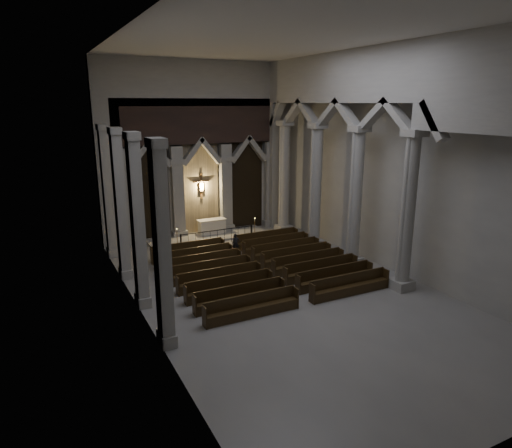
# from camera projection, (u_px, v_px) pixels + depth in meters

# --- Properties ---
(room) EXTENTS (24.00, 24.10, 12.00)m
(room) POSITION_uv_depth(u_px,v_px,m) (286.00, 139.00, 21.13)
(room) COLOR gray
(room) RESTS_ON ground
(sanctuary_wall) EXTENTS (14.00, 0.77, 12.00)m
(sanctuary_wall) POSITION_uv_depth(u_px,v_px,m) (201.00, 142.00, 31.34)
(sanctuary_wall) COLOR #A9A69D
(sanctuary_wall) RESTS_ON ground
(right_arcade) EXTENTS (1.00, 24.00, 12.00)m
(right_arcade) POSITION_uv_depth(u_px,v_px,m) (361.00, 129.00, 24.61)
(right_arcade) COLOR #A9A69D
(right_arcade) RESTS_ON ground
(left_pilasters) EXTENTS (0.60, 13.00, 8.03)m
(left_pilasters) POSITION_uv_depth(u_px,v_px,m) (128.00, 215.00, 22.16)
(left_pilasters) COLOR #A9A69D
(left_pilasters) RESTS_ON ground
(sanctuary_step) EXTENTS (8.50, 2.60, 0.15)m
(sanctuary_step) POSITION_uv_depth(u_px,v_px,m) (208.00, 236.00, 32.21)
(sanctuary_step) COLOR #A9A69D
(sanctuary_step) RESTS_ON ground
(altar) EXTENTS (2.03, 0.81, 1.03)m
(altar) POSITION_uv_depth(u_px,v_px,m) (212.00, 226.00, 32.60)
(altar) COLOR silver
(altar) RESTS_ON sanctuary_step
(altar_rail) EXTENTS (5.18, 0.09, 1.02)m
(altar_rail) POSITION_uv_depth(u_px,v_px,m) (217.00, 234.00, 30.54)
(altar_rail) COLOR black
(altar_rail) RESTS_ON ground
(candle_stand_left) EXTENTS (0.21, 0.21, 1.24)m
(candle_stand_left) POSITION_uv_depth(u_px,v_px,m) (177.00, 242.00, 30.08)
(candle_stand_left) COLOR olive
(candle_stand_left) RESTS_ON ground
(candle_stand_right) EXTENTS (0.22, 0.22, 1.32)m
(candle_stand_right) POSITION_uv_depth(u_px,v_px,m) (255.00, 231.00, 32.46)
(candle_stand_right) COLOR olive
(candle_stand_right) RESTS_ON ground
(pews) EXTENTS (9.96, 9.27, 1.02)m
(pews) POSITION_uv_depth(u_px,v_px,m) (261.00, 269.00, 25.18)
(pews) COLOR black
(pews) RESTS_ON ground
(worshipper) EXTENTS (0.53, 0.45, 1.23)m
(worshipper) POSITION_uv_depth(u_px,v_px,m) (236.00, 243.00, 28.82)
(worshipper) COLOR black
(worshipper) RESTS_ON ground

